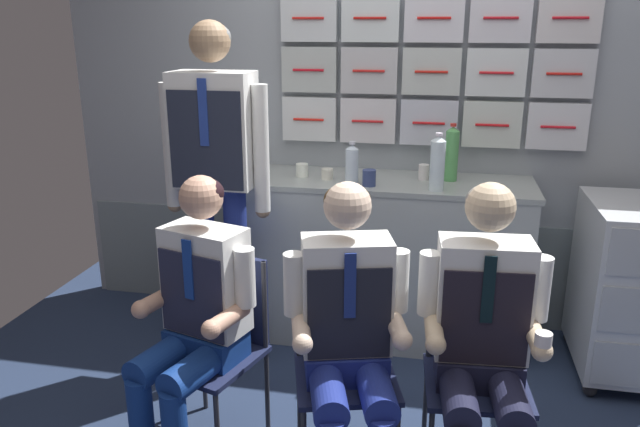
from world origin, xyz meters
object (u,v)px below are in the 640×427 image
object	(u,v)px
crew_member_standing	(216,164)
paper_cup_tan	(369,177)
crew_member_left	(194,312)
folding_chair_center	(343,347)
folding_chair_left	(220,329)
service_trolley	(622,285)
folding_chair_right	(475,352)
crew_member_center	(349,330)
water_bottle_blue_cap	(452,154)
crew_member_right	(484,334)

from	to	relation	value
crew_member_standing	paper_cup_tan	world-z (taller)	crew_member_standing
crew_member_standing	paper_cup_tan	size ratio (longest dim) A/B	20.61
crew_member_left	folding_chair_center	world-z (taller)	crew_member_left
folding_chair_left	crew_member_left	bearing A→B (deg)	-107.13
service_trolley	crew_member_left	xyz separation A→B (m)	(-1.90, -1.04, 0.16)
crew_member_left	folding_chair_right	distance (m)	1.16
crew_member_center	folding_chair_right	size ratio (longest dim) A/B	1.48
folding_chair_right	paper_cup_tan	world-z (taller)	paper_cup_tan
crew_member_standing	crew_member_left	bearing A→B (deg)	-77.51
crew_member_standing	water_bottle_blue_cap	xyz separation A→B (m)	(1.17, 0.50, 0.00)
folding_chair_left	crew_member_center	size ratio (longest dim) A/B	0.67
folding_chair_left	crew_member_standing	bearing A→B (deg)	109.67
service_trolley	folding_chair_center	distance (m)	1.60
folding_chair_right	service_trolley	bearing A→B (deg)	48.17
folding_chair_center	crew_member_right	bearing A→B (deg)	-10.05
folding_chair_left	folding_chair_right	world-z (taller)	same
service_trolley	crew_member_left	bearing A→B (deg)	-151.41
paper_cup_tan	folding_chair_right	bearing A→B (deg)	-57.85
crew_member_center	crew_member_standing	bearing A→B (deg)	135.35
crew_member_center	water_bottle_blue_cap	size ratio (longest dim) A/B	3.87
crew_member_right	water_bottle_blue_cap	world-z (taller)	water_bottle_blue_cap
service_trolley	crew_member_right	size ratio (longest dim) A/B	0.75
folding_chair_right	water_bottle_blue_cap	bearing A→B (deg)	96.70
service_trolley	crew_member_left	distance (m)	2.17
crew_member_left	crew_member_center	distance (m)	0.64
crew_member_center	folding_chair_right	bearing A→B (deg)	24.08
crew_member_left	crew_member_center	bearing A→B (deg)	-3.75
crew_member_center	paper_cup_tan	bearing A→B (deg)	93.36
service_trolley	folding_chair_right	size ratio (longest dim) A/B	1.12
crew_member_right	folding_chair_left	bearing A→B (deg)	172.78
crew_member_right	crew_member_left	bearing A→B (deg)	-179.20
service_trolley	folding_chair_center	xyz separation A→B (m)	(-1.30, -0.92, 0.01)
crew_member_standing	water_bottle_blue_cap	size ratio (longest dim) A/B	5.69
paper_cup_tan	crew_member_left	bearing A→B (deg)	-118.71
service_trolley	crew_member_standing	distance (m)	2.17
crew_member_standing	paper_cup_tan	bearing A→B (deg)	21.69
folding_chair_right	water_bottle_blue_cap	xyz separation A→B (m)	(-0.13, 1.09, 0.60)
crew_member_center	paper_cup_tan	xyz separation A→B (m)	(-0.06, 1.10, 0.33)
crew_member_left	folding_chair_center	size ratio (longest dim) A/B	1.46
crew_member_left	service_trolley	bearing A→B (deg)	28.59
crew_member_left	folding_chair_right	xyz separation A→B (m)	(1.13, 0.18, -0.15)
folding_chair_right	water_bottle_blue_cap	world-z (taller)	water_bottle_blue_cap
crew_member_center	water_bottle_blue_cap	distance (m)	1.42
service_trolley	paper_cup_tan	size ratio (longest dim) A/B	10.64
crew_member_right	crew_member_standing	world-z (taller)	crew_member_standing
service_trolley	crew_member_standing	xyz separation A→B (m)	(-2.07, -0.28, 0.60)
crew_member_right	service_trolley	bearing A→B (deg)	53.45
folding_chair_left	folding_chair_right	distance (m)	1.08
service_trolley	folding_chair_left	size ratio (longest dim) A/B	1.12
folding_chair_left	crew_member_left	size ratio (longest dim) A/B	0.68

